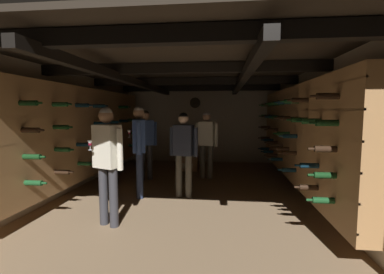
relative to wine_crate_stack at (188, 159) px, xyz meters
The scene contains 9 objects.
ground_plane 1.93m from the wine_crate_stack, 83.19° to the right, with size 8.40×8.40×0.00m, color #8C7051.
room_shell 1.98m from the wine_crate_stack, 81.90° to the right, with size 4.72×6.52×2.41m.
wine_crate_stack is the anchor object (origin of this frame).
display_bottle 0.44m from the wine_crate_stack, 149.68° to the left, with size 0.08×0.08×0.35m.
person_host_center 2.39m from the wine_crate_stack, 84.69° to the right, with size 0.53×0.28×1.56m.
person_guest_mid_left 2.55m from the wine_crate_stack, 104.08° to the right, with size 0.39×0.52×1.67m.
person_guest_far_left 1.56m from the wine_crate_stack, 126.40° to the right, with size 0.47×0.43×1.61m.
person_guest_far_right 1.20m from the wine_crate_stack, 57.18° to the right, with size 0.53×0.33×1.57m.
person_guest_near_left 3.78m from the wine_crate_stack, 99.89° to the right, with size 0.51×0.33×1.64m.
Camera 1 is at (0.69, -5.27, 1.58)m, focal length 25.46 mm.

